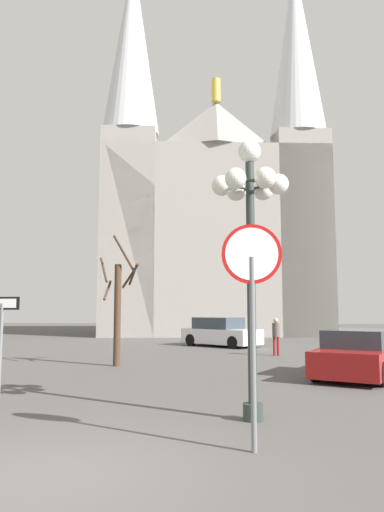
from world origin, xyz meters
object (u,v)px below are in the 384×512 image
at_px(street_lamp, 250,214).
at_px(bare_tree, 118,307).
at_px(stop_sign, 252,287).
at_px(one_way_arrow_sign, 1,336).
at_px(cathedral, 213,217).
at_px(pedestrian_walking, 276,333).
at_px(parked_car_far_white, 220,333).
at_px(parked_car_near_red, 357,355).

xyz_separation_m(street_lamp, bare_tree, (-4.58, 7.69, -1.70)).
distance_m(street_lamp, bare_tree, 9.11).
distance_m(stop_sign, one_way_arrow_sign, 5.41).
height_order(cathedral, bare_tree, cathedral).
height_order(bare_tree, pedestrian_walking, bare_tree).
xyz_separation_m(cathedral, street_lamp, (2.55, -29.35, -5.79)).
height_order(stop_sign, street_lamp, street_lamp).
xyz_separation_m(stop_sign, one_way_arrow_sign, (-4.92, 2.10, -0.85)).
xyz_separation_m(stop_sign, bare_tree, (-4.56, 9.59, -0.24)).
bearing_deg(parked_car_far_white, cathedral, 95.40).
bearing_deg(street_lamp, parked_car_far_white, 94.63).
xyz_separation_m(stop_sign, street_lamp, (0.02, 1.90, 1.46)).
bearing_deg(pedestrian_walking, cathedral, 102.39).
xyz_separation_m(cathedral, parked_car_far_white, (1.17, -12.42, -8.84)).
bearing_deg(cathedral, bare_tree, -95.38).
relative_size(bare_tree, parked_car_far_white, 1.01).
distance_m(one_way_arrow_sign, parked_car_far_white, 17.11).
bearing_deg(parked_car_far_white, bare_tree, -109.19).
relative_size(street_lamp, parked_car_far_white, 1.15).
height_order(cathedral, stop_sign, cathedral).
relative_size(one_way_arrow_sign, parked_car_near_red, 0.49).
distance_m(stop_sign, parked_car_near_red, 8.46).
height_order(stop_sign, parked_car_far_white, stop_sign).
xyz_separation_m(cathedral, stop_sign, (2.52, -31.25, -7.25)).
bearing_deg(street_lamp, bare_tree, 120.80).
height_order(cathedral, street_lamp, cathedral).
relative_size(stop_sign, pedestrian_walking, 2.01).
bearing_deg(bare_tree, parked_car_far_white, 70.81).
distance_m(street_lamp, parked_car_far_white, 17.25).
bearing_deg(parked_car_near_red, bare_tree, 166.04).
relative_size(stop_sign, street_lamp, 0.62).
bearing_deg(one_way_arrow_sign, cathedral, 85.30).
distance_m(stop_sign, parked_car_far_white, 18.94).
relative_size(street_lamp, parked_car_near_red, 1.15).
bearing_deg(stop_sign, pedestrian_walking, 84.75).
distance_m(bare_tree, parked_car_far_white, 9.87).
distance_m(stop_sign, street_lamp, 2.39).
relative_size(cathedral, one_way_arrow_sign, 13.97).
height_order(one_way_arrow_sign, pedestrian_walking, one_way_arrow_sign).
relative_size(bare_tree, pedestrian_walking, 2.85).
distance_m(cathedral, one_way_arrow_sign, 30.35).
bearing_deg(parked_car_near_red, stop_sign, -112.73).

